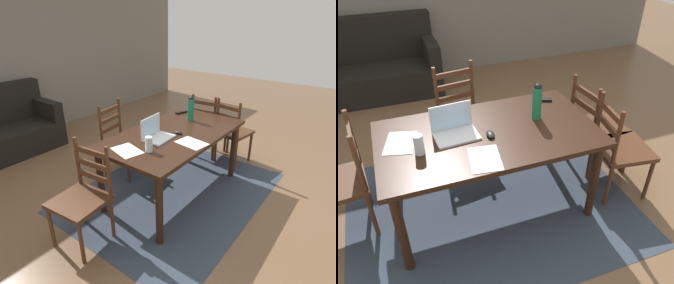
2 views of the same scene
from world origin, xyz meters
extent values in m
plane|color=brown|center=(0.00, 0.00, 0.00)|extent=(14.00, 14.00, 0.00)
cube|color=#333D4C|center=(0.00, 0.00, 0.00)|extent=(2.42, 1.89, 0.01)
cube|color=black|center=(0.00, 0.00, 0.75)|extent=(1.67, 0.94, 0.04)
cylinder|color=black|center=(-0.75, -0.39, 0.37)|extent=(0.07, 0.07, 0.73)
cylinder|color=black|center=(0.75, -0.39, 0.37)|extent=(0.07, 0.07, 0.73)
cylinder|color=black|center=(-0.75, 0.39, 0.37)|extent=(0.07, 0.07, 0.73)
cylinder|color=black|center=(0.75, 0.39, 0.37)|extent=(0.07, 0.07, 0.73)
cylinder|color=#4C2B19|center=(-0.95, 0.02, 0.21)|extent=(0.04, 0.04, 0.43)
cylinder|color=#4C2B19|center=(-0.99, 0.40, 0.21)|extent=(0.04, 0.04, 0.43)
cylinder|color=#4C2B19|center=(-0.94, 0.02, 0.70)|extent=(0.04, 0.04, 0.50)
cylinder|color=#4C2B19|center=(-0.98, 0.40, 0.70)|extent=(0.04, 0.04, 0.50)
cube|color=#4C2B19|center=(-0.96, 0.21, 0.60)|extent=(0.06, 0.36, 0.05)
cube|color=#4C2B19|center=(-0.96, 0.21, 0.72)|extent=(0.06, 0.36, 0.05)
cube|color=#4C2B19|center=(-0.96, 0.21, 0.85)|extent=(0.06, 0.36, 0.05)
cube|color=#4C2B19|center=(0.00, 0.80, 0.45)|extent=(0.50, 0.50, 0.04)
cylinder|color=#4C2B19|center=(0.22, 0.64, 0.21)|extent=(0.04, 0.04, 0.43)
cylinder|color=#4C2B19|center=(-0.16, 0.58, 0.21)|extent=(0.04, 0.04, 0.43)
cylinder|color=#4C2B19|center=(0.16, 1.01, 0.21)|extent=(0.04, 0.04, 0.43)
cylinder|color=#4C2B19|center=(-0.22, 0.96, 0.21)|extent=(0.04, 0.04, 0.43)
cylinder|color=#4C2B19|center=(0.16, 1.02, 0.70)|extent=(0.04, 0.04, 0.50)
cylinder|color=#4C2B19|center=(-0.22, 0.97, 0.70)|extent=(0.04, 0.04, 0.50)
cube|color=#4C2B19|center=(-0.03, 1.00, 0.60)|extent=(0.36, 0.07, 0.05)
cube|color=#4C2B19|center=(-0.03, 1.00, 0.72)|extent=(0.36, 0.07, 0.05)
cube|color=#4C2B19|center=(-0.03, 1.00, 0.85)|extent=(0.36, 0.07, 0.05)
cube|color=#4C2B19|center=(1.16, -0.19, 0.45)|extent=(0.50, 0.50, 0.04)
cylinder|color=#4C2B19|center=(1.38, -0.03, 0.21)|extent=(0.04, 0.04, 0.43)
cylinder|color=#4C2B19|center=(1.32, -0.40, 0.21)|extent=(0.04, 0.04, 0.43)
cylinder|color=#4C2B19|center=(1.00, 0.03, 0.21)|extent=(0.04, 0.04, 0.43)
cylinder|color=#4C2B19|center=(0.95, -0.35, 0.21)|extent=(0.04, 0.04, 0.43)
cylinder|color=#4C2B19|center=(0.99, 0.03, 0.70)|extent=(0.04, 0.04, 0.50)
cylinder|color=#4C2B19|center=(0.94, -0.35, 0.70)|extent=(0.04, 0.04, 0.50)
cube|color=#4C2B19|center=(0.96, -0.16, 0.60)|extent=(0.08, 0.36, 0.05)
cube|color=#4C2B19|center=(0.96, -0.16, 0.72)|extent=(0.08, 0.36, 0.05)
cube|color=#4C2B19|center=(0.96, -0.16, 0.85)|extent=(0.08, 0.36, 0.05)
cube|color=#4C2B19|center=(1.16, 0.19, 0.45)|extent=(0.48, 0.48, 0.04)
cylinder|color=#4C2B19|center=(1.33, 0.40, 0.21)|extent=(0.04, 0.04, 0.43)
cylinder|color=#4C2B19|center=(1.37, 0.02, 0.21)|extent=(0.04, 0.04, 0.43)
cylinder|color=#4C2B19|center=(0.95, 0.36, 0.21)|extent=(0.04, 0.04, 0.43)
cylinder|color=#4C2B19|center=(0.99, -0.02, 0.21)|extent=(0.04, 0.04, 0.43)
cylinder|color=#4C2B19|center=(0.95, 0.36, 0.70)|extent=(0.04, 0.04, 0.50)
cylinder|color=#4C2B19|center=(0.98, -0.02, 0.70)|extent=(0.04, 0.04, 0.50)
cube|color=#4C2B19|center=(0.96, 0.17, 0.60)|extent=(0.06, 0.36, 0.05)
cube|color=#4C2B19|center=(0.96, 0.17, 0.72)|extent=(0.06, 0.36, 0.05)
cube|color=#4C2B19|center=(0.96, 0.17, 0.85)|extent=(0.06, 0.36, 0.05)
cube|color=black|center=(-0.82, 2.61, 0.20)|extent=(1.80, 0.80, 0.40)
cube|color=black|center=(-0.82, 2.91, 0.70)|extent=(1.80, 0.20, 0.60)
cube|color=black|center=(0.00, 2.61, 0.55)|extent=(0.16, 0.80, 0.30)
cube|color=silver|center=(-0.24, 0.02, 0.78)|extent=(0.33, 0.24, 0.02)
cube|color=silver|center=(-0.25, 0.13, 0.89)|extent=(0.32, 0.03, 0.21)
cube|color=#A5CCEA|center=(-0.25, 0.12, 0.89)|extent=(0.30, 0.02, 0.19)
cylinder|color=#197247|center=(0.43, 0.07, 0.91)|extent=(0.07, 0.07, 0.27)
sphere|color=black|center=(0.43, 0.07, 1.04)|extent=(0.07, 0.07, 0.07)
cylinder|color=silver|center=(-0.52, -0.09, 0.85)|extent=(0.07, 0.07, 0.15)
ellipsoid|color=black|center=(0.00, -0.06, 0.79)|extent=(0.07, 0.10, 0.03)
cube|color=black|center=(0.60, 0.32, 0.78)|extent=(0.17, 0.10, 0.02)
cube|color=white|center=(-0.12, -0.31, 0.78)|extent=(0.25, 0.32, 0.00)
cube|color=white|center=(-0.64, 0.09, 0.78)|extent=(0.28, 0.34, 0.00)
camera|label=1|loc=(-2.34, -1.68, 1.95)|focal=30.29mm
camera|label=2|loc=(-0.63, -2.07, 2.19)|focal=36.44mm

